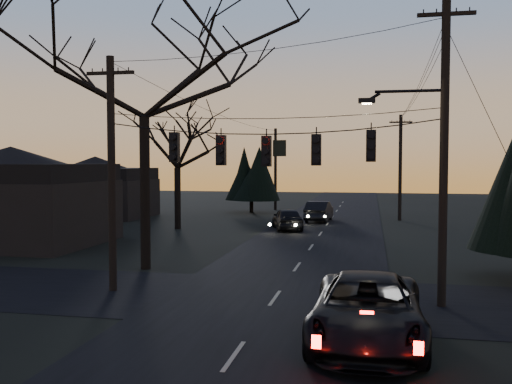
% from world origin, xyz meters
% --- Properties ---
extents(main_road, '(8.00, 120.00, 0.02)m').
position_xyz_m(main_road, '(0.00, 20.00, 0.01)').
color(main_road, black).
rests_on(main_road, ground).
extents(cross_road, '(60.00, 7.00, 0.02)m').
position_xyz_m(cross_road, '(0.00, 10.00, 0.01)').
color(cross_road, black).
rests_on(cross_road, ground).
extents(utility_pole_right, '(5.00, 0.30, 10.00)m').
position_xyz_m(utility_pole_right, '(5.50, 10.00, 0.00)').
color(utility_pole_right, black).
rests_on(utility_pole_right, ground).
extents(utility_pole_left, '(1.80, 0.30, 8.50)m').
position_xyz_m(utility_pole_left, '(-6.00, 10.00, 0.00)').
color(utility_pole_left, black).
rests_on(utility_pole_left, ground).
extents(utility_pole_far_r, '(1.80, 0.30, 8.50)m').
position_xyz_m(utility_pole_far_r, '(5.50, 38.00, 0.00)').
color(utility_pole_far_r, black).
rests_on(utility_pole_far_r, ground).
extents(utility_pole_far_l, '(0.30, 0.30, 8.00)m').
position_xyz_m(utility_pole_far_l, '(-6.00, 46.00, 0.00)').
color(utility_pole_far_l, black).
rests_on(utility_pole_far_l, ground).
extents(span_signal_assembly, '(11.50, 0.44, 1.69)m').
position_xyz_m(span_signal_assembly, '(-0.24, 10.00, 5.16)').
color(span_signal_assembly, black).
rests_on(span_signal_assembly, ground).
extents(bare_tree_left, '(10.60, 10.60, 13.37)m').
position_xyz_m(bare_tree_left, '(-6.49, 14.27, 9.35)').
color(bare_tree_left, black).
rests_on(bare_tree_left, ground).
extents(bare_tree_dist, '(6.24, 6.24, 8.62)m').
position_xyz_m(bare_tree_dist, '(-10.14, 28.97, 6.02)').
color(bare_tree_dist, black).
rests_on(bare_tree_dist, ground).
extents(evergreen_dist, '(3.96, 3.96, 5.56)m').
position_xyz_m(evergreen_dist, '(-7.75, 42.87, 3.37)').
color(evergreen_dist, black).
rests_on(evergreen_dist, ground).
extents(house_left_near, '(10.00, 8.00, 5.60)m').
position_xyz_m(house_left_near, '(-17.00, 20.00, 2.80)').
color(house_left_near, black).
rests_on(house_left_near, ground).
extents(house_left_far, '(9.00, 7.00, 5.20)m').
position_xyz_m(house_left_far, '(-20.00, 36.00, 2.60)').
color(house_left_far, black).
rests_on(house_left_far, ground).
extents(suv_near, '(2.92, 6.20, 1.71)m').
position_xyz_m(suv_near, '(3.15, 5.70, 0.86)').
color(suv_near, black).
rests_on(suv_near, ground).
extents(sedan_oncoming_a, '(2.98, 4.84, 1.54)m').
position_xyz_m(sedan_oncoming_a, '(-2.45, 29.82, 0.77)').
color(sedan_oncoming_a, black).
rests_on(sedan_oncoming_a, ground).
extents(sedan_oncoming_b, '(1.97, 4.93, 1.59)m').
position_xyz_m(sedan_oncoming_b, '(-0.80, 35.92, 0.80)').
color(sedan_oncoming_b, black).
rests_on(sedan_oncoming_b, ground).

